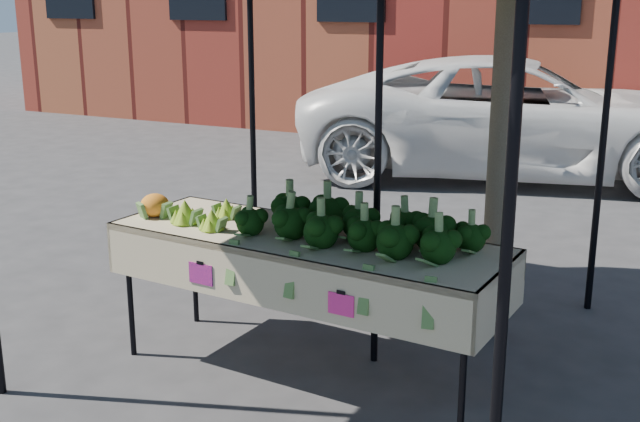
{
  "coord_description": "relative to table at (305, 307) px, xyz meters",
  "views": [
    {
      "loc": [
        1.86,
        -3.98,
        2.23
      ],
      "look_at": [
        -0.17,
        0.12,
        1.0
      ],
      "focal_mm": 43.93,
      "sensor_mm": 36.0,
      "label": 1
    }
  ],
  "objects": [
    {
      "name": "canopy",
      "position": [
        -0.05,
        0.46,
        0.92
      ],
      "size": [
        3.16,
        3.16,
        2.74
      ],
      "primitive_type": null,
      "color": "black",
      "rests_on": "ground"
    },
    {
      "name": "broccoli_heap",
      "position": [
        0.32,
        0.03,
        0.57
      ],
      "size": [
        1.46,
        0.56,
        0.25
      ],
      "primitive_type": "ellipsoid",
      "color": "black",
      "rests_on": "table"
    },
    {
      "name": "street_tree",
      "position": [
        0.84,
        1.12,
        1.53
      ],
      "size": [
        2.01,
        2.01,
        3.97
      ],
      "primitive_type": null,
      "color": "#1E4C14",
      "rests_on": "ground"
    },
    {
      "name": "romanesco_cluster",
      "position": [
        -0.67,
        -0.01,
        0.54
      ],
      "size": [
        0.42,
        0.46,
        0.19
      ],
      "primitive_type": "ellipsoid",
      "color": "#9BB528",
      "rests_on": "table"
    },
    {
      "name": "cauliflower_pair",
      "position": [
        -1.05,
        -0.05,
        0.54
      ],
      "size": [
        0.19,
        0.19,
        0.17
      ],
      "primitive_type": "ellipsoid",
      "color": "orange",
      "rests_on": "table"
    },
    {
      "name": "table",
      "position": [
        0.0,
        0.0,
        0.0
      ],
      "size": [
        2.45,
        0.97,
        0.9
      ],
      "color": "#CAB992",
      "rests_on": "ground"
    },
    {
      "name": "ground",
      "position": [
        0.17,
        0.08,
        -0.45
      ],
      "size": [
        90.0,
        90.0,
        0.0
      ],
      "primitive_type": "plane",
      "color": "#303033"
    }
  ]
}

